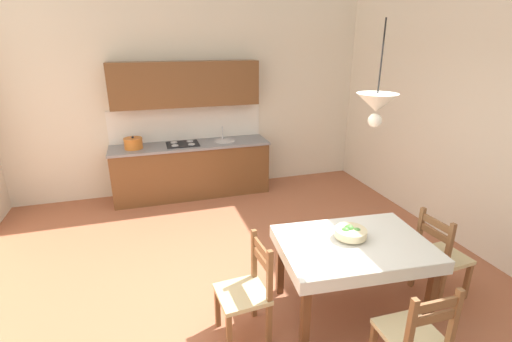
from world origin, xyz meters
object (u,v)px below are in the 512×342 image
(dining_table, at_px, (353,254))
(dining_chair_tv_side, at_px, (247,292))
(fruit_bowl, at_px, (350,232))
(dining_chair_window_side, at_px, (440,256))
(pendant_lamp, at_px, (377,104))
(kitchen_cabinetry, at_px, (190,146))
(dining_chair_camera_side, at_px, (414,337))

(dining_table, height_order, dining_chair_tv_side, dining_chair_tv_side)
(dining_table, height_order, fruit_bowl, fruit_bowl)
(dining_chair_window_side, distance_m, fruit_bowl, 1.07)
(dining_chair_window_side, distance_m, pendant_lamp, 1.89)
(dining_chair_tv_side, distance_m, fruit_bowl, 1.11)
(dining_chair_window_side, height_order, pendant_lamp, pendant_lamp)
(fruit_bowl, bearing_deg, dining_chair_tv_side, -175.44)
(dining_table, bearing_deg, pendant_lamp, -94.46)
(kitchen_cabinetry, distance_m, dining_table, 3.53)
(kitchen_cabinetry, xyz_separation_m, dining_table, (1.06, -3.36, -0.23))
(dining_chair_window_side, relative_size, dining_chair_camera_side, 1.00)
(dining_chair_window_side, xyz_separation_m, fruit_bowl, (-1.00, 0.13, 0.37))
(dining_chair_window_side, height_order, dining_chair_camera_side, same)
(kitchen_cabinetry, xyz_separation_m, fruit_bowl, (1.06, -3.29, -0.04))
(fruit_bowl, bearing_deg, kitchen_cabinetry, 107.88)
(dining_chair_tv_side, height_order, dining_chair_camera_side, same)
(dining_table, relative_size, dining_chair_tv_side, 1.56)
(dining_chair_tv_side, relative_size, fruit_bowl, 3.10)
(kitchen_cabinetry, relative_size, dining_chair_camera_side, 2.77)
(dining_chair_tv_side, bearing_deg, dining_chair_camera_side, -39.49)
(kitchen_cabinetry, distance_m, fruit_bowl, 3.45)
(fruit_bowl, distance_m, pendant_lamp, 1.25)
(dining_chair_tv_side, height_order, fruit_bowl, dining_chair_tv_side)
(dining_table, relative_size, fruit_bowl, 4.84)
(dining_chair_tv_side, bearing_deg, fruit_bowl, 4.56)
(kitchen_cabinetry, height_order, dining_chair_window_side, kitchen_cabinetry)
(dining_table, distance_m, dining_chair_tv_side, 1.06)
(dining_table, bearing_deg, dining_chair_window_side, -3.14)
(kitchen_cabinetry, xyz_separation_m, dining_chair_window_side, (2.06, -3.41, -0.41))
(dining_chair_tv_side, distance_m, dining_chair_camera_side, 1.36)
(dining_chair_window_side, xyz_separation_m, pendant_lamp, (-1.00, -0.06, 1.61))
(kitchen_cabinetry, height_order, fruit_bowl, kitchen_cabinetry)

